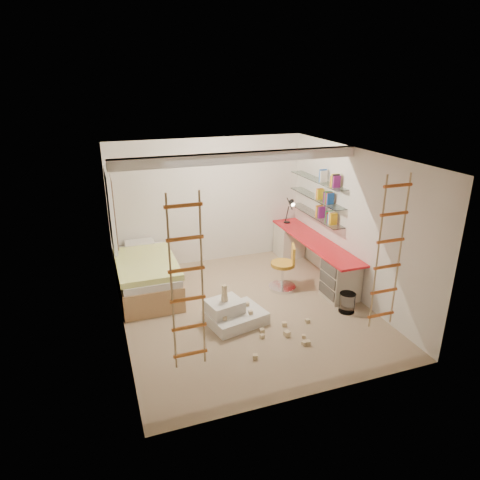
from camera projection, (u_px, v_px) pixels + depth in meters
name	position (u px, v px, depth m)	size (l,w,h in m)	color
floor	(246.00, 309.00, 7.26)	(4.50, 4.50, 0.00)	tan
ceiling_beam	(240.00, 158.00, 6.64)	(4.00, 0.18, 0.16)	white
window_frame	(110.00, 209.00, 7.43)	(0.06, 1.15, 1.35)	white
window_blind	(113.00, 209.00, 7.44)	(0.02, 1.00, 1.20)	#4C2D1E
rope_ladder_left	(187.00, 285.00, 4.76)	(0.41, 0.04, 2.13)	#C26421
rope_ladder_right	(389.00, 254.00, 5.61)	(0.41, 0.04, 2.13)	#C65421
waste_bin	(347.00, 303.00, 7.13)	(0.27, 0.27, 0.34)	white
desk	(313.00, 256.00, 8.42)	(0.56, 2.80, 0.75)	red
shelves	(316.00, 198.00, 8.31)	(0.25, 1.80, 0.71)	white
bed	(146.00, 275.00, 7.77)	(1.02, 2.00, 0.69)	#AD7F51
task_lamp	(291.00, 207.00, 8.99)	(0.14, 0.36, 0.57)	black
swivel_chair	(284.00, 273.00, 7.87)	(0.66, 0.66, 0.86)	#BB8524
play_platform	(233.00, 314.00, 6.81)	(1.01, 0.86, 0.39)	silver
toy_blocks	(264.00, 322.00, 6.55)	(1.39, 1.18, 0.66)	#CCB284
books	(317.00, 194.00, 8.29)	(0.14, 0.70, 0.92)	yellow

